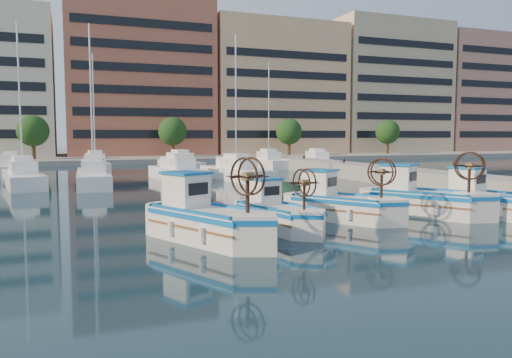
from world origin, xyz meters
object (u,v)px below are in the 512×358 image
fishing_boat_e (489,200)px  fishing_boat_c (340,203)px  fishing_boat_a (206,218)px  fishing_boat_b (277,212)px  fishing_boat_d (421,198)px

fishing_boat_e → fishing_boat_c: bearing=147.4°
fishing_boat_a → fishing_boat_c: fishing_boat_a is taller
fishing_boat_c → fishing_boat_e: fishing_boat_e is taller
fishing_boat_a → fishing_boat_e: size_ratio=1.07×
fishing_boat_b → fishing_boat_c: 3.55m
fishing_boat_a → fishing_boat_e: bearing=-22.4°
fishing_boat_d → fishing_boat_b: bearing=154.0°
fishing_boat_b → fishing_boat_e: (10.03, -0.47, 0.08)m
fishing_boat_b → fishing_boat_e: size_ratio=0.89×
fishing_boat_a → fishing_boat_d: size_ratio=1.02×
fishing_boat_a → fishing_boat_c: bearing=-6.7°
fishing_boat_a → fishing_boat_e: 13.09m
fishing_boat_c → fishing_boat_e: 6.83m
fishing_boat_a → fishing_boat_b: (3.05, 1.01, -0.14)m
fishing_boat_c → fishing_boat_d: bearing=-35.5°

